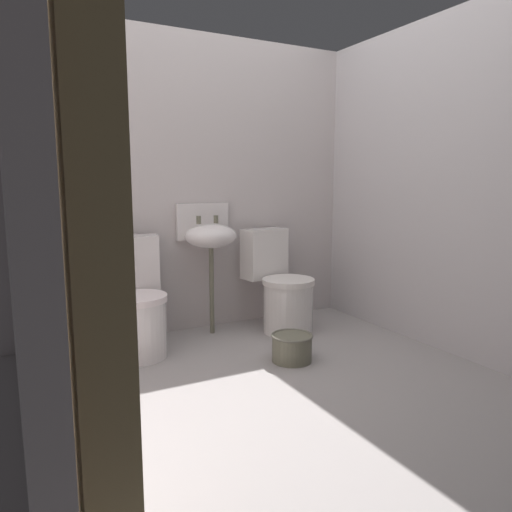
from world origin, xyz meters
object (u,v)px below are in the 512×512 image
toilet_left (136,307)px  sink (209,235)px  toilet_right (281,289)px  bucket (292,347)px  wooden_door_post (94,194)px

toilet_left → sink: size_ratio=0.79×
toilet_right → bucket: (-0.28, -0.62, -0.23)m
toilet_left → bucket: 1.08m
toilet_left → bucket: size_ratio=2.85×
toilet_left → toilet_right: size_ratio=1.00×
wooden_door_post → toilet_right: 2.69m
wooden_door_post → bucket: size_ratio=8.22×
sink → bucket: size_ratio=3.61×
wooden_door_post → toilet_left: wooden_door_post is taller
toilet_left → toilet_right: 1.13m
toilet_right → bucket: size_ratio=2.85×
wooden_door_post → sink: 2.45m
wooden_door_post → sink: (1.16, 2.13, -0.37)m
sink → bucket: bearing=-73.9°
wooden_door_post → toilet_left: (0.55, 1.94, -0.80)m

